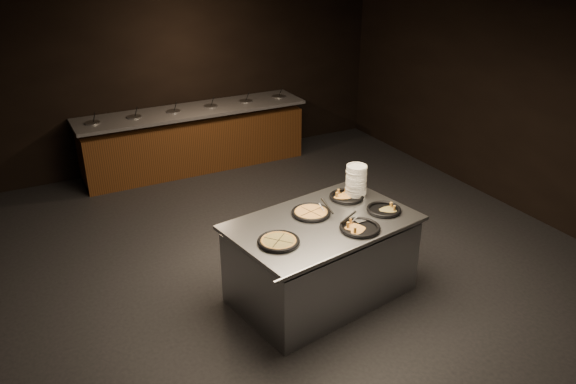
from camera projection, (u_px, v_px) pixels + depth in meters
name	position (u px, v px, depth m)	size (l,w,h in m)	color
room	(301.00, 155.00, 5.93)	(7.02, 8.02, 2.92)	black
salad_bar	(195.00, 143.00, 9.20)	(3.70, 0.83, 1.18)	#5A3015
serving_counter	(322.00, 260.00, 5.94)	(2.06, 1.50, 0.91)	#B7B9BE
plate_stack	(356.00, 181.00, 6.22)	(0.23, 0.23, 0.35)	white
pan_veggie_whole	(279.00, 241.00, 5.33)	(0.41, 0.41, 0.04)	black
pan_cheese_whole	(311.00, 212.00, 5.87)	(0.41, 0.41, 0.04)	black
pan_cheese_slices_a	(347.00, 197.00, 6.22)	(0.38, 0.38, 0.04)	black
pan_cheese_slices_b	(360.00, 228.00, 5.57)	(0.41, 0.41, 0.04)	black
pan_veggie_slices	(384.00, 209.00, 5.93)	(0.37, 0.37, 0.04)	black
server_left	(324.00, 207.00, 5.87)	(0.12, 0.31, 0.15)	#B7B9BE
server_right	(352.00, 218.00, 5.64)	(0.29, 0.08, 0.14)	#B7B9BE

